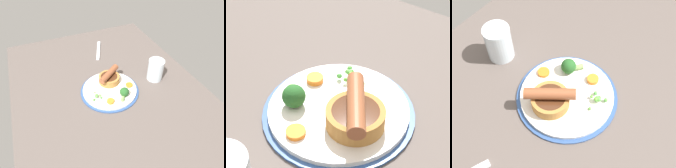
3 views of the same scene
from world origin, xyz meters
The scene contains 8 objects.
dining_table centered at (0.00, 0.00, 1.50)cm, with size 110.00×80.00×3.00cm, color #564C47.
dinner_plate centered at (0.10, 0.04, 3.57)cm, with size 25.02×25.02×1.40cm.
sausage_pudding centered at (4.45, -1.57, 6.69)cm, with size 9.25×11.18×5.77cm.
pea_pile centered at (-2.98, 6.93, 5.53)cm, with size 4.58×4.06×1.91cm.
broccoli_floret_near centered at (-6.11, -3.94, 6.23)cm, with size 5.34×4.87×3.86cm.
carrot_slice_1 centered at (-1.47, -8.62, 4.76)cm, with size 3.05×3.05×0.73cm, color orange.
carrot_slice_2 centered at (-7.28, 2.61, 4.89)cm, with size 2.94×2.94×0.98cm, color orange.
drinking_glass centered at (-0.27, -22.33, 7.91)cm, with size 6.95×6.95×9.82cm, color silver.
Camera 3 is at (32.15, 23.92, 69.38)cm, focal length 50.00 mm.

